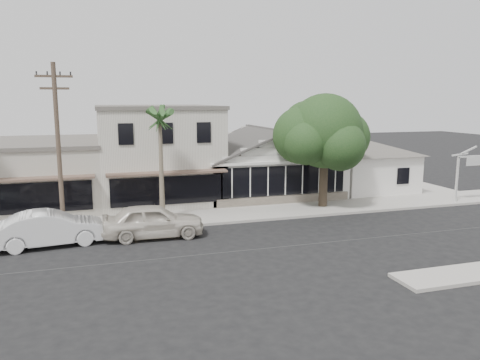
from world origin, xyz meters
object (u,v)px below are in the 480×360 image
object	(u,v)px
car_0	(153,221)
car_1	(51,228)
utility_pole	(58,146)
shade_tree	(322,133)

from	to	relation	value
car_0	car_1	bearing A→B (deg)	91.12
utility_pole	car_1	bearing A→B (deg)	-106.95
shade_tree	utility_pole	bearing A→B (deg)	-172.88
shade_tree	car_1	bearing A→B (deg)	-167.70
car_1	shade_tree	world-z (taller)	shade_tree
car_0	car_1	xyz separation A→B (m)	(-5.00, 0.08, -0.02)
car_0	utility_pole	bearing A→B (deg)	71.59
car_0	shade_tree	world-z (taller)	shade_tree
utility_pole	car_0	size ratio (longest dim) A/B	1.71
utility_pole	car_0	distance (m)	6.19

